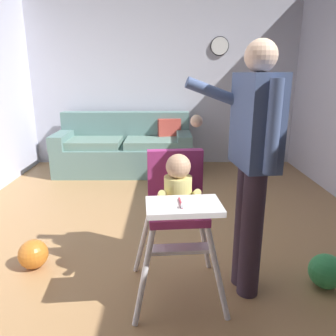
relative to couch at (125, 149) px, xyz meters
name	(u,v)px	position (x,y,z in m)	size (l,w,h in m)	color
ground	(161,263)	(0.58, -2.46, -0.38)	(5.75, 7.51, 0.10)	#A77C4E
wall_far	(163,82)	(0.58, 0.52, 0.96)	(4.95, 0.06, 2.59)	silver
couch	(125,149)	(0.00, 0.00, 0.00)	(1.97, 0.86, 0.86)	slate
high_chair	(177,198)	(0.69, -2.90, 0.35)	(0.65, 0.76, 0.98)	white
adult_standing	(252,159)	(1.15, -2.85, 0.59)	(0.55, 0.50, 1.62)	#352736
toy_ball	(326,271)	(1.72, -2.85, -0.21)	(0.24, 0.24, 0.24)	green
toy_ball_second	(33,254)	(-0.39, -2.60, -0.22)	(0.22, 0.22, 0.22)	orange
wall_clock	(220,46)	(1.43, 0.48, 1.50)	(0.28, 0.04, 0.28)	white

